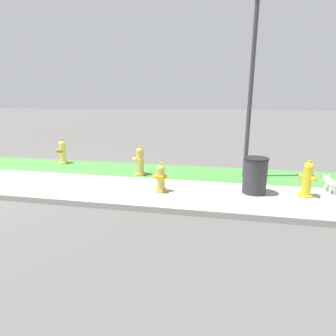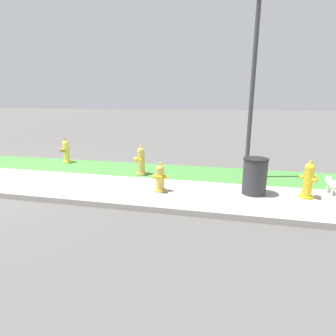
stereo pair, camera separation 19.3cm
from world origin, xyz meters
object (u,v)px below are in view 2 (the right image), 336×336
fire_hydrant_mid_block (160,178)px  fire_hydrant_across_street (141,161)px  fire_hydrant_at_driveway (308,180)px  small_white_dog (332,184)px  street_lamp (255,54)px  fire_hydrant_by_grass_verge (66,151)px  trash_bin (255,176)px

fire_hydrant_mid_block → fire_hydrant_across_street: bearing=-65.3°
fire_hydrant_across_street → fire_hydrant_at_driveway: bearing=-111.7°
small_white_dog → street_lamp: bearing=53.0°
fire_hydrant_by_grass_verge → street_lamp: (5.76, -0.46, 2.73)m
small_white_dog → fire_hydrant_at_driveway: bearing=114.2°
fire_hydrant_at_driveway → fire_hydrant_mid_block: bearing=-125.4°
fire_hydrant_by_grass_verge → small_white_dog: fire_hydrant_by_grass_verge is taller
fire_hydrant_mid_block → fire_hydrant_at_driveway: bearing=175.5°
fire_hydrant_across_street → fire_hydrant_by_grass_verge: (-2.91, 0.84, -0.01)m
fire_hydrant_at_driveway → street_lamp: bearing=179.9°
fire_hydrant_across_street → fire_hydrant_by_grass_verge: fire_hydrant_across_street is taller
fire_hydrant_mid_block → fire_hydrant_by_grass_verge: fire_hydrant_by_grass_verge is taller
fire_hydrant_across_street → fire_hydrant_by_grass_verge: 3.03m
fire_hydrant_at_driveway → fire_hydrant_by_grass_verge: size_ratio=1.01×
trash_bin → fire_hydrant_across_street: bearing=161.8°
street_lamp → trash_bin: size_ratio=5.83×
fire_hydrant_by_grass_verge → street_lamp: size_ratio=0.17×
fire_hydrant_across_street → trash_bin: (2.94, -0.97, 0.01)m
fire_hydrant_at_driveway → trash_bin: size_ratio=0.99×
fire_hydrant_mid_block → street_lamp: (1.97, 1.66, 2.80)m
fire_hydrant_by_grass_verge → fire_hydrant_across_street: bearing=-116.7°
fire_hydrant_at_driveway → street_lamp: size_ratio=0.17×
fire_hydrant_across_street → trash_bin: 3.09m
fire_hydrant_at_driveway → trash_bin: bearing=-130.7°
fire_hydrant_across_street → trash_bin: bearing=-116.4°
small_white_dog → fire_hydrant_by_grass_verge: bearing=71.4°
fire_hydrant_mid_block → trash_bin: trash_bin is taller
fire_hydrant_at_driveway → fire_hydrant_mid_block: 3.15m
fire_hydrant_at_driveway → fire_hydrant_by_grass_verge: bearing=-145.6°
fire_hydrant_by_grass_verge → trash_bin: size_ratio=0.98×
fire_hydrant_across_street → street_lamp: (2.85, 0.39, 2.72)m
fire_hydrant_across_street → fire_hydrant_by_grass_verge: bearing=65.6°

